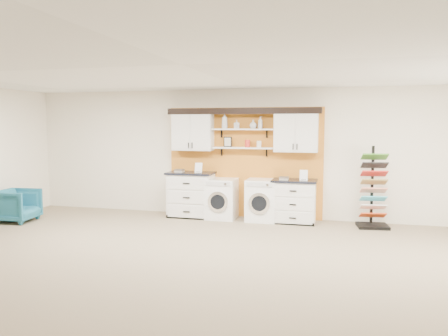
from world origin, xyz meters
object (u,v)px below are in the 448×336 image
(sample_rack, at_px, (373,201))
(armchair, at_px, (17,205))
(base_cabinet_right, at_px, (294,201))
(base_cabinet_left, at_px, (191,194))
(washer, at_px, (222,199))
(dryer, at_px, (262,200))

(sample_rack, xyz_separation_m, armchair, (-7.18, -1.34, -0.18))
(base_cabinet_right, height_order, armchair, base_cabinet_right)
(base_cabinet_left, relative_size, base_cabinet_right, 1.11)
(base_cabinet_left, height_order, base_cabinet_right, base_cabinet_left)
(base_cabinet_right, bearing_deg, washer, -179.88)
(washer, xyz_separation_m, dryer, (0.88, 0.00, 0.01))
(base_cabinet_left, bearing_deg, armchair, -157.62)
(base_cabinet_right, height_order, washer, base_cabinet_right)
(washer, bearing_deg, dryer, 0.00)
(base_cabinet_left, distance_m, dryer, 1.58)
(base_cabinet_left, relative_size, sample_rack, 0.63)
(base_cabinet_right, distance_m, washer, 1.56)
(washer, height_order, dryer, dryer)
(sample_rack, bearing_deg, armchair, -176.07)
(base_cabinet_left, xyz_separation_m, base_cabinet_right, (2.26, 0.00, -0.05))
(base_cabinet_left, bearing_deg, washer, -0.27)
(washer, xyz_separation_m, sample_rack, (3.10, -0.04, 0.08))
(washer, bearing_deg, sample_rack, -0.82)
(dryer, bearing_deg, sample_rack, -1.14)
(base_cabinet_left, bearing_deg, dryer, -0.12)
(sample_rack, relative_size, armchair, 2.14)
(base_cabinet_left, distance_m, sample_rack, 3.81)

